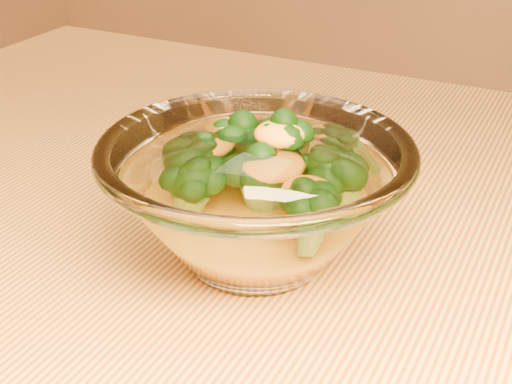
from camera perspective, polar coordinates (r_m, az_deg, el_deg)
glass_bowl at (r=0.47m, az=0.00°, el=-0.48°), size 0.20×0.20×0.09m
cheese_sauce at (r=0.48m, az=0.00°, el=-2.51°), size 0.11×0.11×0.03m
broccoli_heap at (r=0.47m, az=0.08°, el=1.68°), size 0.13×0.12×0.07m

